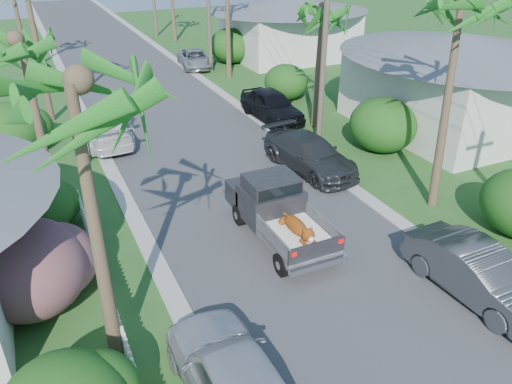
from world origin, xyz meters
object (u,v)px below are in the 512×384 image
parked_car_rm (310,154)px  parked_car_rf (272,105)px  palm_l_b (20,40)px  utility_pole_c (208,6)px  house_right_near (455,86)px  house_right_far (288,30)px  parked_car_lf (103,128)px  parked_car_ln (236,382)px  parked_car_rn (478,274)px  utility_pole_b (324,48)px  palm_l_a (69,84)px  pickup_truck (275,208)px  palm_r_b (322,9)px  parked_car_rd (195,59)px

parked_car_rm → parked_car_rf: size_ratio=1.06×
palm_l_b → utility_pole_c: bearing=52.2°
house_right_near → house_right_far: 18.00m
house_right_near → parked_car_lf: bearing=162.1°
parked_car_rf → parked_car_ln: (-9.11, -16.43, 0.03)m
parked_car_ln → house_right_near: 20.64m
parked_car_rn → utility_pole_b: (2.00, 11.80, 3.84)m
parked_car_lf → parked_car_rn: bearing=112.1°
house_right_far → parked_car_rn: bearing=-108.1°
house_right_far → palm_l_a: bearing=-125.4°
parked_car_rm → house_right_near: house_right_near is taller
house_right_far → pickup_truck: bearing=-119.2°
parked_car_lf → house_right_far: size_ratio=0.57×
utility_pole_c → house_right_near: bearing=-65.2°
parked_car_rm → house_right_near: size_ratio=0.56×
palm_l_a → parked_car_rn: bearing=-10.4°
parked_car_rf → house_right_far: 15.35m
parked_car_lf → utility_pole_c: 14.72m
parked_car_rf → utility_pole_c: (0.60, 11.03, 3.79)m
parked_car_rn → parked_car_lf: (-7.54, 16.26, -0.01)m
pickup_truck → parked_car_ln: size_ratio=1.04×
palm_r_b → utility_pole_c: (-1.00, 13.00, -1.35)m
house_right_far → utility_pole_c: (-7.40, -2.00, 2.48)m
parked_car_lf → house_right_far: 21.12m
pickup_truck → parked_car_lf: 11.52m
parked_car_ln → palm_l_b: palm_l_b is taller
parked_car_rf → palm_l_a: 18.92m
parked_car_rd → house_right_far: size_ratio=0.50×
house_right_near → utility_pole_c: size_ratio=1.00×
pickup_truck → utility_pole_c: 22.44m
palm_l_a → parked_car_rm: bearing=37.5°
parked_car_rd → utility_pole_c: utility_pole_c is taller
pickup_truck → parked_car_lf: size_ratio=0.99×
utility_pole_c → parked_car_ln: bearing=-109.5°
house_right_far → parked_car_rf: bearing=-121.5°
parked_car_rd → utility_pole_b: size_ratio=0.50×
parked_car_rf → house_right_far: house_right_far is taller
utility_pole_b → house_right_near: bearing=-7.7°
parked_car_rd → parked_car_lf: 15.15m
parked_car_ln → house_right_near: size_ratio=0.55×
palm_l_a → house_right_near: (19.20, 9.00, -4.71)m
utility_pole_b → utility_pole_c: size_ratio=1.00×
parked_car_rn → house_right_far: (9.40, 28.80, 1.36)m
parked_car_rd → palm_r_b: (1.64, -14.72, 5.32)m
parked_car_rn → parked_car_rm: (0.00, 9.31, -0.02)m
house_right_near → pickup_truck: bearing=-157.6°
utility_pole_c → house_right_far: bearing=15.1°
palm_l_b → parked_car_lf: bearing=62.3°
parked_car_rm → palm_l_b: palm_l_b is taller
parked_car_rd → parked_car_lf: (-8.89, -12.26, 0.12)m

